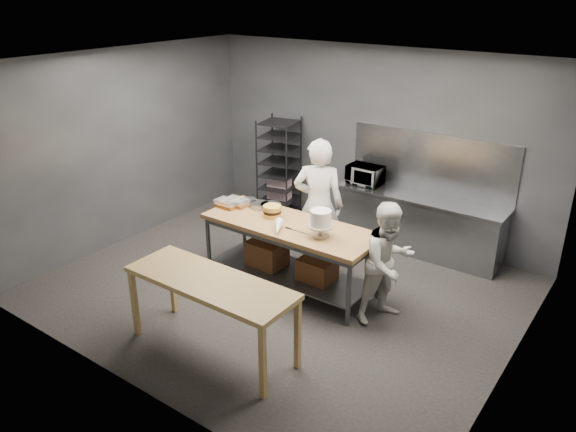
# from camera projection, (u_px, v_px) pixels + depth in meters

# --- Properties ---
(ground) EXTENTS (6.00, 6.00, 0.00)m
(ground) POSITION_uv_depth(u_px,v_px,m) (281.00, 288.00, 7.67)
(ground) COLOR black
(ground) RESTS_ON ground
(back_wall) EXTENTS (6.00, 0.04, 3.00)m
(back_wall) POSITION_uv_depth(u_px,v_px,m) (373.00, 142.00, 8.96)
(back_wall) COLOR #4C4F54
(back_wall) RESTS_ON ground
(work_table) EXTENTS (2.40, 0.90, 0.92)m
(work_table) POSITION_uv_depth(u_px,v_px,m) (289.00, 247.00, 7.55)
(work_table) COLOR olive
(work_table) RESTS_ON ground
(near_counter) EXTENTS (2.00, 0.70, 0.90)m
(near_counter) POSITION_uv_depth(u_px,v_px,m) (210.00, 287.00, 6.09)
(near_counter) COLOR olive
(near_counter) RESTS_ON ground
(back_counter) EXTENTS (2.60, 0.60, 0.90)m
(back_counter) POSITION_uv_depth(u_px,v_px,m) (418.00, 224.00, 8.59)
(back_counter) COLOR slate
(back_counter) RESTS_ON ground
(splashback_panel) EXTENTS (2.60, 0.02, 0.90)m
(splashback_panel) POSITION_uv_depth(u_px,v_px,m) (431.00, 163.00, 8.46)
(splashback_panel) COLOR slate
(splashback_panel) RESTS_ON back_counter
(speed_rack) EXTENTS (0.71, 0.75, 1.75)m
(speed_rack) POSITION_uv_depth(u_px,v_px,m) (279.00, 169.00, 9.76)
(speed_rack) COLOR black
(speed_rack) RESTS_ON ground
(chef_behind) EXTENTS (0.84, 0.72, 1.94)m
(chef_behind) POSITION_uv_depth(u_px,v_px,m) (318.00, 206.00, 7.86)
(chef_behind) COLOR white
(chef_behind) RESTS_ON ground
(chef_right) EXTENTS (0.83, 0.91, 1.53)m
(chef_right) POSITION_uv_depth(u_px,v_px,m) (388.00, 263.00, 6.72)
(chef_right) COLOR silver
(chef_right) RESTS_ON ground
(microwave) EXTENTS (0.54, 0.37, 0.30)m
(microwave) POSITION_uv_depth(u_px,v_px,m) (365.00, 175.00, 8.87)
(microwave) COLOR black
(microwave) RESTS_ON back_counter
(frosted_cake_stand) EXTENTS (0.34, 0.34, 0.35)m
(frosted_cake_stand) POSITION_uv_depth(u_px,v_px,m) (321.00, 220.00, 6.95)
(frosted_cake_stand) COLOR #AFA58C
(frosted_cake_stand) RESTS_ON work_table
(layer_cake) EXTENTS (0.25, 0.25, 0.16)m
(layer_cake) POSITION_uv_depth(u_px,v_px,m) (272.00, 211.00, 7.60)
(layer_cake) COLOR gold
(layer_cake) RESTS_ON work_table
(cake_pans) EXTENTS (0.64, 0.33, 0.07)m
(cake_pans) POSITION_uv_depth(u_px,v_px,m) (261.00, 205.00, 7.94)
(cake_pans) COLOR gray
(cake_pans) RESTS_ON work_table
(piping_bag) EXTENTS (0.30, 0.39, 0.12)m
(piping_bag) POSITION_uv_depth(u_px,v_px,m) (278.00, 228.00, 7.15)
(piping_bag) COLOR white
(piping_bag) RESTS_ON work_table
(offset_spatula) EXTENTS (0.36, 0.02, 0.02)m
(offset_spatula) POSITION_uv_depth(u_px,v_px,m) (294.00, 230.00, 7.21)
(offset_spatula) COLOR slate
(offset_spatula) RESTS_ON work_table
(pastry_clamshells) EXTENTS (0.39, 0.33, 0.11)m
(pastry_clamshells) POSITION_uv_depth(u_px,v_px,m) (232.00, 203.00, 7.96)
(pastry_clamshells) COLOR #944F1D
(pastry_clamshells) RESTS_ON work_table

